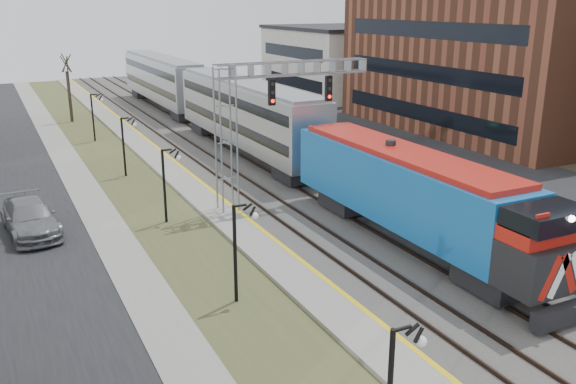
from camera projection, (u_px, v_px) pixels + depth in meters
street_west at (6, 205)px, 35.11m from camera, size 7.00×120.00×0.04m
sidewalk at (87, 194)px, 37.01m from camera, size 2.00×120.00×0.08m
grass_median at (136, 188)px, 38.28m from camera, size 4.00×120.00×0.06m
platform at (182, 181)px, 39.52m from camera, size 2.00×120.00×0.24m
ballast_bed at (253, 172)px, 41.65m from camera, size 8.00×120.00×0.20m
parking_lot at (397, 154)px, 46.75m from camera, size 16.00×120.00×0.04m
platform_edge at (195, 177)px, 39.86m from camera, size 0.24×120.00×0.01m
track_near at (226, 173)px, 40.75m from camera, size 1.58×120.00×0.15m
track_far at (273, 167)px, 42.23m from camera, size 1.58×120.00×0.15m
train at (227, 111)px, 48.88m from camera, size 3.00×63.05×5.33m
signal_gantry at (255, 111)px, 32.84m from camera, size 9.00×1.07×8.15m
lampposts at (232, 252)px, 23.39m from camera, size 0.14×62.14×4.00m
fence at (307, 155)px, 43.22m from camera, size 0.04×120.00×1.60m
car_lot_d at (575, 225)px, 29.81m from camera, size 5.82×4.06×1.57m
car_lot_e at (340, 143)px, 47.23m from camera, size 5.00×3.18×1.58m
car_lot_f at (345, 140)px, 48.01m from camera, size 5.04×2.18×1.61m
car_street_b at (30, 219)px, 30.54m from camera, size 2.83×5.83×1.63m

